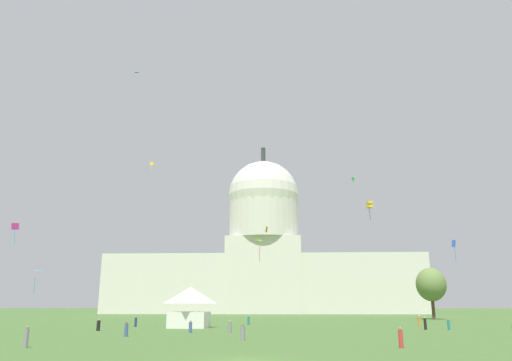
# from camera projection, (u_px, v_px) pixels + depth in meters

# --- Properties ---
(ground_plane) EXTENTS (800.00, 800.00, 0.00)m
(ground_plane) POSITION_uv_depth(u_px,v_px,m) (246.00, 361.00, 29.56)
(ground_plane) COLOR #42662D
(capitol_building) EXTENTS (119.82, 27.84, 65.55)m
(capitol_building) POSITION_uv_depth(u_px,v_px,m) (264.00, 256.00, 184.06)
(capitol_building) COLOR beige
(capitol_building) RESTS_ON ground_plane
(event_tent) EXTENTS (6.04, 5.98, 5.99)m
(event_tent) POSITION_uv_depth(u_px,v_px,m) (190.00, 306.00, 71.80)
(event_tent) COLOR white
(event_tent) RESTS_ON ground_plane
(tree_east_far) EXTENTS (9.34, 9.68, 11.82)m
(tree_east_far) POSITION_uv_depth(u_px,v_px,m) (431.00, 285.00, 111.95)
(tree_east_far) COLOR #4C3823
(tree_east_far) RESTS_ON ground_plane
(person_orange_aisle_center) EXTENTS (0.41, 0.41, 1.73)m
(person_orange_aisle_center) POSITION_uv_depth(u_px,v_px,m) (420.00, 321.00, 74.96)
(person_orange_aisle_center) COLOR orange
(person_orange_aisle_center) RESTS_ON ground_plane
(person_teal_near_tent) EXTENTS (0.48, 0.48, 1.51)m
(person_teal_near_tent) POSITION_uv_depth(u_px,v_px,m) (449.00, 325.00, 65.08)
(person_teal_near_tent) COLOR #1E757A
(person_teal_near_tent) RESTS_ON ground_plane
(person_grey_lawn_far_right) EXTENTS (0.48, 0.48, 1.47)m
(person_grey_lawn_far_right) POSITION_uv_depth(u_px,v_px,m) (230.00, 327.00, 59.19)
(person_grey_lawn_far_right) COLOR gray
(person_grey_lawn_far_right) RESTS_ON ground_plane
(person_red_front_right) EXTENTS (0.46, 0.46, 1.60)m
(person_red_front_right) POSITION_uv_depth(u_px,v_px,m) (401.00, 339.00, 38.33)
(person_red_front_right) COLOR red
(person_red_front_right) RESTS_ON ground_plane
(person_denim_mid_left) EXTENTS (0.42, 0.42, 1.59)m
(person_denim_mid_left) POSITION_uv_depth(u_px,v_px,m) (126.00, 330.00, 51.92)
(person_denim_mid_left) COLOR #3D5684
(person_denim_mid_left) RESTS_ON ground_plane
(person_black_mid_right) EXTENTS (0.63, 0.63, 1.56)m
(person_black_mid_right) POSITION_uv_depth(u_px,v_px,m) (98.00, 325.00, 62.99)
(person_black_mid_right) COLOR black
(person_black_mid_right) RESTS_ON ground_plane
(person_navy_edge_east) EXTENTS (0.52, 0.52, 1.59)m
(person_navy_edge_east) POSITION_uv_depth(u_px,v_px,m) (136.00, 322.00, 74.11)
(person_navy_edge_east) COLOR navy
(person_navy_edge_east) RESTS_ON ground_plane
(person_grey_near_tree_west) EXTENTS (0.51, 0.51, 1.71)m
(person_grey_near_tree_west) POSITION_uv_depth(u_px,v_px,m) (26.00, 338.00, 38.58)
(person_grey_near_tree_west) COLOR gray
(person_grey_near_tree_west) RESTS_ON ground_plane
(person_teal_edge_west) EXTENTS (0.48, 0.48, 1.63)m
(person_teal_edge_west) POSITION_uv_depth(u_px,v_px,m) (248.00, 320.00, 80.84)
(person_teal_edge_west) COLOR #1E757A
(person_teal_edge_west) RESTS_ON ground_plane
(person_black_near_tree_east) EXTENTS (0.54, 0.54, 1.74)m
(person_black_near_tree_east) POSITION_uv_depth(u_px,v_px,m) (425.00, 324.00, 66.06)
(person_black_near_tree_east) COLOR black
(person_black_near_tree_east) RESTS_ON ground_plane
(person_grey_deep_crowd) EXTENTS (0.62, 0.62, 1.52)m
(person_grey_deep_crowd) POSITION_uv_depth(u_px,v_px,m) (243.00, 333.00, 46.79)
(person_grey_deep_crowd) COLOR gray
(person_grey_deep_crowd) RESTS_ON ground_plane
(person_tan_back_left) EXTENTS (0.56, 0.56, 1.69)m
(person_tan_back_left) POSITION_uv_depth(u_px,v_px,m) (178.00, 320.00, 80.19)
(person_tan_back_left) COLOR tan
(person_tan_back_left) RESTS_ON ground_plane
(person_denim_front_center) EXTENTS (0.57, 0.57, 1.50)m
(person_denim_front_center) POSITION_uv_depth(u_px,v_px,m) (190.00, 327.00, 58.73)
(person_denim_front_center) COLOR #3D5684
(person_denim_front_center) RESTS_ON ground_plane
(kite_lime_low) EXTENTS (1.15, 1.09, 2.88)m
(kite_lime_low) POSITION_uv_depth(u_px,v_px,m) (258.00, 245.00, 72.02)
(kite_lime_low) COLOR #8CD133
(kite_black_high) EXTENTS (1.07, 0.86, 1.83)m
(kite_black_high) POSITION_uv_depth(u_px,v_px,m) (136.00, 74.00, 118.87)
(kite_black_high) COLOR black
(kite_blue_low) EXTENTS (0.84, 0.37, 4.34)m
(kite_blue_low) POSITION_uv_depth(u_px,v_px,m) (454.00, 246.00, 93.42)
(kite_blue_low) COLOR blue
(kite_green_high) EXTENTS (1.03, 0.99, 4.00)m
(kite_green_high) POSITION_uv_depth(u_px,v_px,m) (353.00, 179.00, 149.37)
(kite_green_high) COLOR green
(kite_yellow_high) EXTENTS (1.08, 0.14, 2.81)m
(kite_yellow_high) POSITION_uv_depth(u_px,v_px,m) (152.00, 164.00, 137.16)
(kite_yellow_high) COLOR yellow
(kite_gold_mid) EXTENTS (1.33, 1.36, 3.89)m
(kite_gold_mid) POSITION_uv_depth(u_px,v_px,m) (370.00, 205.00, 95.28)
(kite_gold_mid) COLOR gold
(kite_cyan_low) EXTENTS (1.58, 1.06, 3.38)m
(kite_cyan_low) POSITION_uv_depth(u_px,v_px,m) (36.00, 274.00, 77.85)
(kite_cyan_low) COLOR #33BCDB
(kite_orange_low) EXTENTS (0.46, 0.63, 0.99)m
(kite_orange_low) POSITION_uv_depth(u_px,v_px,m) (266.00, 229.00, 81.78)
(kite_orange_low) COLOR orange
(kite_magenta_low) EXTENTS (0.94, 0.43, 2.65)m
(kite_magenta_low) POSITION_uv_depth(u_px,v_px,m) (15.00, 228.00, 59.87)
(kite_magenta_low) COLOR #D1339E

